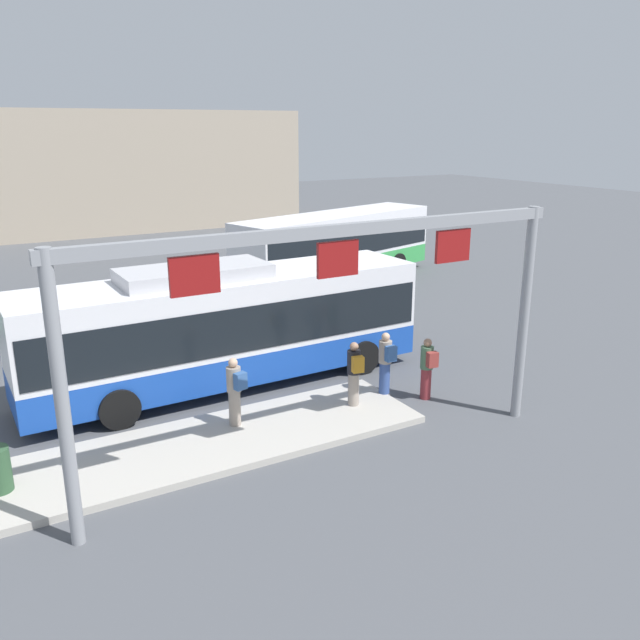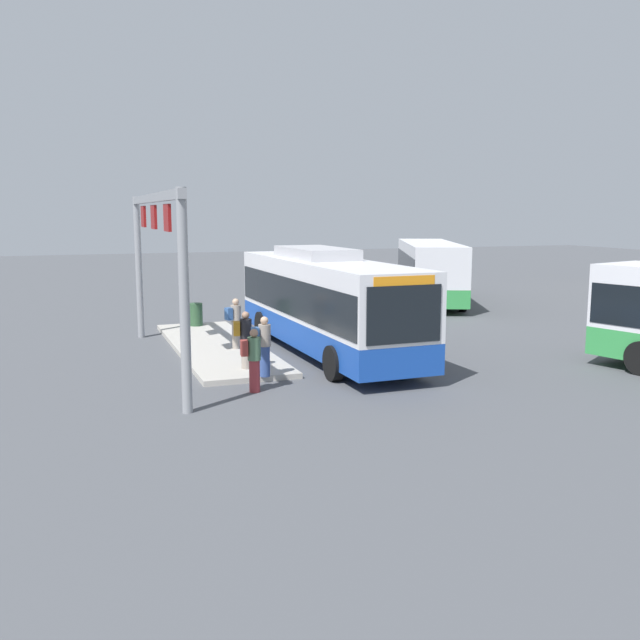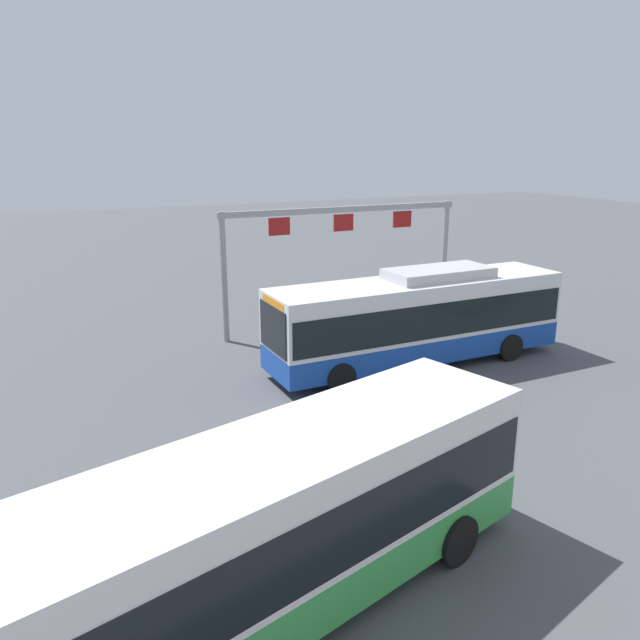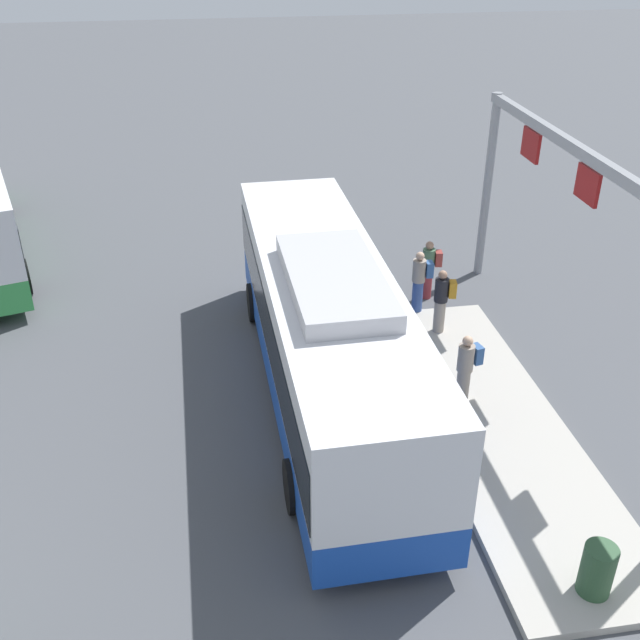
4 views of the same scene
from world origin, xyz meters
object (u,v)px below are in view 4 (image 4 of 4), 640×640
at_px(person_waiting_mid, 442,299).
at_px(trash_bin, 597,570).
at_px(person_waiting_near, 420,280).
at_px(bus_main, 326,325).
at_px(person_boarding, 429,268).
at_px(person_waiting_far, 466,368).

height_order(person_waiting_mid, trash_bin, person_waiting_mid).
height_order(person_waiting_near, person_waiting_mid, same).
bearing_deg(person_waiting_mid, bus_main, 43.44).
relative_size(person_boarding, trash_bin, 1.86).
height_order(person_boarding, person_waiting_near, person_waiting_near).
relative_size(person_waiting_near, person_waiting_mid, 1.00).
bearing_deg(person_waiting_near, bus_main, 49.27).
bearing_deg(bus_main, trash_bin, -153.15).
xyz_separation_m(person_waiting_mid, trash_bin, (-8.16, 0.02, -0.44)).
relative_size(person_waiting_mid, trash_bin, 1.86).
bearing_deg(bus_main, person_waiting_far, -109.71).
distance_m(person_waiting_far, trash_bin, 5.16).
relative_size(bus_main, person_boarding, 6.66).
bearing_deg(person_boarding, trash_bin, 95.91).
height_order(person_boarding, person_waiting_far, person_waiting_far).
height_order(person_boarding, trash_bin, person_boarding).
bearing_deg(person_waiting_far, person_boarding, -112.06).
xyz_separation_m(person_boarding, person_waiting_far, (-5.12, 0.72, 0.16)).
bearing_deg(person_waiting_far, trash_bin, 80.49).
xyz_separation_m(person_waiting_near, trash_bin, (-9.29, -0.22, -0.44)).
bearing_deg(person_waiting_near, person_waiting_far, 89.71).
relative_size(bus_main, trash_bin, 12.36).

